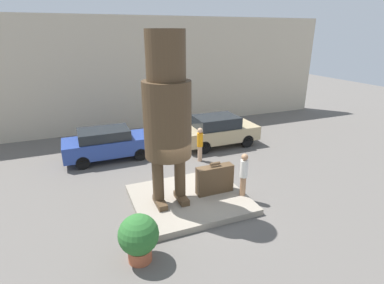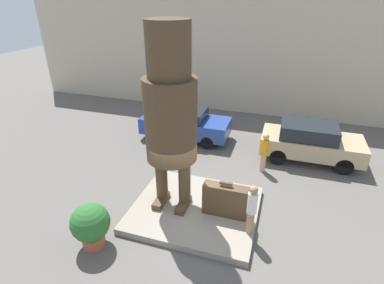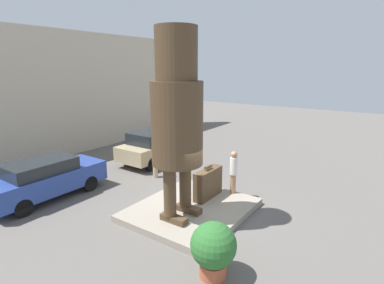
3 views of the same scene
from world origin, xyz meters
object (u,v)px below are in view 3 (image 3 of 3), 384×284
Objects in this scene: tourist at (233,170)px; parked_car_tan at (155,145)px; statue_figure at (177,112)px; planter_pot at (213,248)px; worker_hivis at (155,158)px; giant_suitcase at (208,183)px; parked_car_blue at (45,178)px.

tourist reaches higher than parked_car_tan.
tourist is at bearing -13.04° from statue_figure.
statue_figure reaches higher than planter_pot.
tourist is 0.40× the size of parked_car_tan.
statue_figure reaches higher than worker_hivis.
giant_suitcase is 5.62m from parked_car_tan.
parked_car_blue is 7.55m from planter_pot.
parked_car_tan is at bearing 50.01° from planter_pot.
parked_car_tan reaches higher than giant_suitcase.
parked_car_blue is at bearing 88.53° from planter_pot.
parked_car_blue is 1.03× the size of parked_car_tan.
giant_suitcase is at bearing -1.23° from statue_figure.
parked_car_tan is 2.47× the size of worker_hivis.
worker_hivis is (4.25, 5.61, 0.15)m from planter_pot.
tourist is at bearing -55.34° from parked_car_blue.
parked_car_tan is 9.39m from planter_pot.
tourist is at bearing 21.43° from planter_pot.
statue_figure reaches higher than giant_suitcase.
giant_suitcase reaches higher than planter_pot.
statue_figure is at bearing 54.76° from planter_pot.
parked_car_blue is at bearing 105.09° from statue_figure.
worker_hivis is at bearing 52.86° from planter_pot.
statue_figure reaches higher than parked_car_tan.
giant_suitcase is 0.86× the size of tourist.
giant_suitcase is 0.33× the size of parked_car_blue.
parked_car_tan is (2.66, 4.95, 0.12)m from giant_suitcase.
worker_hivis reaches higher than parked_car_blue.
giant_suitcase is 3.47m from worker_hivis.
parked_car_tan is (5.84, -0.35, 0.06)m from parked_car_blue.
worker_hivis is at bearing 51.61° from statue_figure.
giant_suitcase is at bearing -104.49° from worker_hivis.
tourist reaches higher than parked_car_blue.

